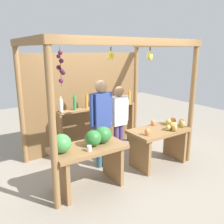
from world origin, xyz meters
name	(u,v)px	position (x,y,z in m)	size (l,w,h in m)	color
ground_plane	(107,161)	(0.00, 0.00, 0.00)	(12.00, 12.00, 0.00)	gray
market_stall	(96,92)	(0.00, 0.41, 1.39)	(2.94, 1.86, 2.40)	olive
fruit_counter_left	(87,151)	(-0.80, -0.66, 0.66)	(1.23, 0.64, 1.02)	olive
fruit_counter_right	(160,137)	(0.81, -0.67, 0.56)	(1.18, 0.64, 0.89)	olive
bottle_shelf_unit	(98,115)	(0.17, 0.66, 0.80)	(1.88, 0.22, 1.35)	olive
vendor_man	(101,116)	(-0.21, -0.12, 1.02)	(0.48, 0.23, 1.69)	#325C69
vendor_woman	(119,116)	(0.33, 0.08, 0.90)	(0.48, 0.20, 1.51)	#523E6D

